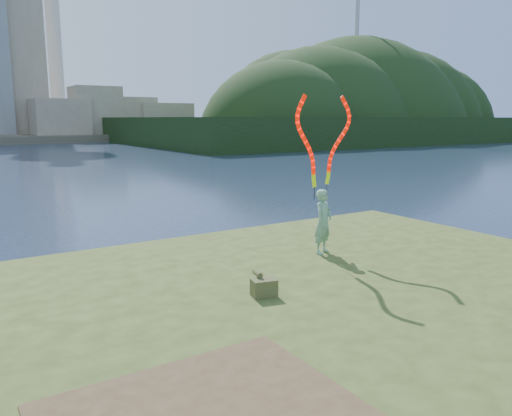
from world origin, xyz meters
TOP-DOWN VIEW (x-y plane):
  - ground at (0.00, 0.00)m, footprint 320.00×320.00m
  - grassy_knoll at (0.00, -2.30)m, footprint 20.00×18.00m
  - wooded_hill at (59.57, 59.96)m, footprint 78.00×50.00m
  - woman_with_ribbons at (3.01, 1.34)m, footprint 1.86×0.76m
  - canvas_bag at (0.32, -0.29)m, footprint 0.48×0.54m

SIDE VIEW (x-z plane):
  - ground at x=0.00m, z-range 0.00..0.00m
  - wooded_hill at x=59.57m, z-range -31.34..31.66m
  - grassy_knoll at x=0.00m, z-range -0.06..0.74m
  - canvas_bag at x=0.32m, z-range 0.76..1.17m
  - woman_with_ribbons at x=3.01m, z-range 0.30..4.19m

